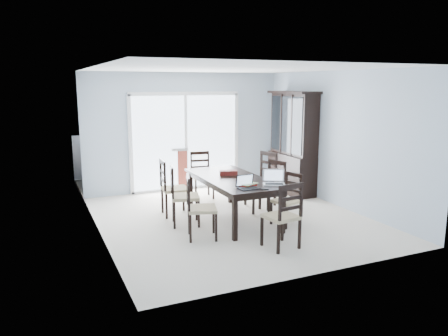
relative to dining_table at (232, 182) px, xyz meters
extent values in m
plane|color=beige|center=(0.00, 0.00, -0.67)|extent=(5.00, 5.00, 0.00)
plane|color=white|center=(0.00, 0.00, 1.93)|extent=(5.00, 5.00, 0.00)
cube|color=#ABBCCD|center=(0.00, 2.50, 0.63)|extent=(4.50, 0.02, 2.60)
cube|color=#ABBCCD|center=(-2.25, 0.00, 0.63)|extent=(0.02, 5.00, 2.60)
cube|color=#ABBCCD|center=(2.25, 0.00, 0.63)|extent=(0.02, 5.00, 2.60)
cube|color=gray|center=(0.00, 3.50, -0.72)|extent=(4.50, 2.00, 0.10)
cube|color=#99999E|center=(0.00, 4.50, -0.12)|extent=(4.50, 0.06, 1.10)
cube|color=black|center=(0.00, 0.00, 0.06)|extent=(1.00, 2.20, 0.04)
cube|color=black|center=(0.00, 0.00, 0.00)|extent=(0.88, 2.08, 0.10)
cube|color=black|center=(-0.42, -1.00, -0.33)|extent=(0.07, 0.07, 0.69)
cube|color=black|center=(0.42, -1.00, -0.33)|extent=(0.07, 0.07, 0.69)
cube|color=black|center=(-0.42, 1.00, -0.33)|extent=(0.07, 0.07, 0.69)
cube|color=black|center=(0.42, 1.00, -0.33)|extent=(0.07, 0.07, 0.69)
cube|color=black|center=(2.01, 1.25, -0.25)|extent=(0.45, 1.30, 0.85)
cube|color=black|center=(2.04, 1.25, 0.83)|extent=(0.38, 1.30, 1.30)
cube|color=black|center=(2.01, 1.25, 1.50)|extent=(0.50, 1.38, 0.05)
cube|color=black|center=(1.84, 0.83, 0.83)|extent=(0.02, 0.36, 1.18)
cube|color=black|center=(1.84, 1.25, 0.83)|extent=(0.02, 0.36, 1.18)
cube|color=black|center=(1.84, 1.67, 0.83)|extent=(0.02, 0.36, 1.18)
cube|color=silver|center=(0.00, 2.48, 0.38)|extent=(2.40, 0.02, 2.10)
cube|color=white|center=(0.00, 2.46, 1.47)|extent=(2.52, 0.05, 0.08)
cube|color=white|center=(0.00, 2.46, 0.38)|extent=(0.06, 0.05, 2.10)
cube|color=white|center=(0.00, 2.46, -0.65)|extent=(2.52, 0.05, 0.05)
cube|color=black|center=(-0.96, -0.44, -0.45)|extent=(0.04, 0.04, 0.44)
cube|color=black|center=(-1.07, -0.81, -0.45)|extent=(0.04, 0.04, 0.44)
cube|color=black|center=(-0.59, -0.55, -0.45)|extent=(0.04, 0.04, 0.44)
cube|color=black|center=(-0.70, -0.92, -0.45)|extent=(0.04, 0.04, 0.44)
cube|color=tan|center=(-0.83, -0.68, -0.21)|extent=(0.53, 0.53, 0.05)
cube|color=black|center=(-0.99, 0.29, -0.45)|extent=(0.05, 0.05, 0.45)
cube|color=black|center=(-1.09, -0.10, -0.45)|extent=(0.05, 0.05, 0.45)
cube|color=black|center=(-0.60, 0.19, -0.45)|extent=(0.05, 0.05, 0.45)
cube|color=black|center=(-0.70, -0.20, -0.45)|extent=(0.05, 0.05, 0.45)
cube|color=tan|center=(-0.85, 0.04, -0.19)|extent=(0.54, 0.54, 0.05)
cube|color=black|center=(-1.02, 0.87, -0.45)|extent=(0.04, 0.04, 0.45)
cube|color=black|center=(-1.06, 0.47, -0.45)|extent=(0.04, 0.04, 0.45)
cube|color=black|center=(-0.62, 0.83, -0.45)|extent=(0.04, 0.04, 0.45)
cube|color=black|center=(-0.66, 0.43, -0.45)|extent=(0.04, 0.04, 0.45)
cube|color=tan|center=(-0.84, 0.65, -0.19)|extent=(0.48, 0.48, 0.05)
cube|color=black|center=(0.90, -0.77, -0.48)|extent=(0.04, 0.04, 0.39)
cube|color=black|center=(0.81, -0.44, -0.48)|extent=(0.04, 0.04, 0.39)
cube|color=black|center=(0.57, -0.86, -0.48)|extent=(0.04, 0.04, 0.39)
cube|color=black|center=(0.48, -0.53, -0.48)|extent=(0.04, 0.04, 0.39)
cube|color=tan|center=(0.69, -0.65, -0.26)|extent=(0.47, 0.47, 0.05)
cube|color=black|center=(0.95, -0.16, -0.46)|extent=(0.04, 0.04, 0.43)
cube|color=black|center=(0.84, 0.20, -0.46)|extent=(0.04, 0.04, 0.43)
cube|color=black|center=(0.58, -0.28, -0.46)|extent=(0.04, 0.04, 0.43)
cube|color=black|center=(0.47, 0.09, -0.46)|extent=(0.04, 0.04, 0.43)
cube|color=tan|center=(0.71, -0.04, -0.21)|extent=(0.53, 0.53, 0.05)
cube|color=black|center=(1.13, 0.45, -0.44)|extent=(0.05, 0.05, 0.46)
cube|color=black|center=(1.02, 0.84, -0.44)|extent=(0.05, 0.05, 0.46)
cube|color=black|center=(0.74, 0.34, -0.44)|extent=(0.05, 0.05, 0.46)
cube|color=black|center=(0.63, 0.73, -0.44)|extent=(0.05, 0.05, 0.46)
cube|color=tan|center=(0.88, 0.59, -0.19)|extent=(0.55, 0.55, 0.05)
cube|color=black|center=(-0.09, -1.73, -0.45)|extent=(0.04, 0.04, 0.44)
cube|color=black|center=(0.29, -1.68, -0.45)|extent=(0.04, 0.04, 0.44)
cube|color=black|center=(-0.14, -1.35, -0.45)|extent=(0.04, 0.04, 0.44)
cube|color=black|center=(0.24, -1.30, -0.45)|extent=(0.04, 0.04, 0.44)
cube|color=tan|center=(0.07, -1.51, -0.21)|extent=(0.48, 0.48, 0.05)
cube|color=black|center=(0.25, 1.76, -0.46)|extent=(0.04, 0.04, 0.42)
cube|color=black|center=(-0.12, 1.80, -0.46)|extent=(0.04, 0.04, 0.42)
cube|color=black|center=(0.21, 1.38, -0.46)|extent=(0.04, 0.04, 0.42)
cube|color=black|center=(-0.16, 1.43, -0.46)|extent=(0.04, 0.04, 0.42)
cube|color=tan|center=(0.05, 1.59, -0.22)|extent=(0.46, 0.46, 0.05)
cube|color=black|center=(-0.12, -0.86, 0.09)|extent=(0.31, 0.23, 0.02)
cube|color=silver|center=(-0.12, -0.86, 0.19)|extent=(0.27, 0.05, 0.16)
cube|color=silver|center=(0.38, -0.78, 0.09)|extent=(0.42, 0.37, 0.02)
cube|color=silver|center=(0.38, -0.78, 0.21)|extent=(0.29, 0.17, 0.18)
cube|color=maroon|center=(-0.06, -0.69, 0.09)|extent=(0.30, 0.26, 0.03)
cube|color=gold|center=(-0.05, -0.69, 0.12)|extent=(0.34, 0.31, 0.01)
cube|color=black|center=(0.09, -1.00, 0.08)|extent=(0.12, 0.07, 0.01)
cube|color=#48110E|center=(0.03, 0.23, 0.12)|extent=(0.35, 0.26, 0.08)
cube|color=maroon|center=(-0.71, 3.36, -0.23)|extent=(2.02, 1.87, 0.88)
cube|color=#969696|center=(-0.71, 3.36, 0.24)|extent=(2.08, 1.93, 0.06)
camera|label=1|loc=(-3.13, -6.72, 1.68)|focal=35.00mm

